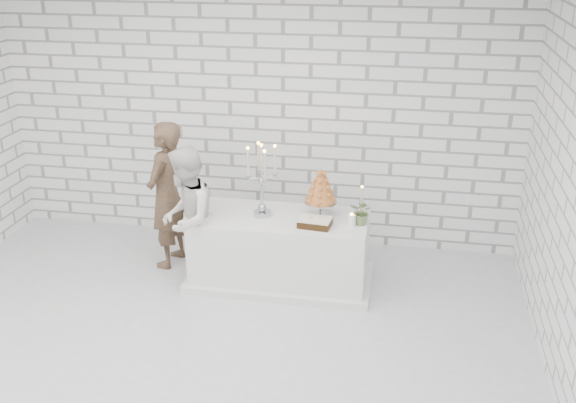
{
  "coord_description": "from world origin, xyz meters",
  "views": [
    {
      "loc": [
        1.7,
        -4.74,
        3.48
      ],
      "look_at": [
        0.62,
        1.11,
        1.05
      ],
      "focal_mm": 41.55,
      "sensor_mm": 36.0,
      "label": 1
    }
  ],
  "objects_px": {
    "bride": "(187,219)",
    "candelabra": "(262,180)",
    "cake_table": "(280,250)",
    "groom": "(167,195)",
    "croquembouche": "(321,192)"
  },
  "relations": [
    {
      "from": "bride",
      "to": "croquembouche",
      "type": "height_order",
      "value": "bride"
    },
    {
      "from": "candelabra",
      "to": "croquembouche",
      "type": "distance_m",
      "value": 0.61
    },
    {
      "from": "cake_table",
      "to": "croquembouche",
      "type": "relative_size",
      "value": 3.44
    },
    {
      "from": "groom",
      "to": "candelabra",
      "type": "distance_m",
      "value": 1.17
    },
    {
      "from": "cake_table",
      "to": "candelabra",
      "type": "distance_m",
      "value": 0.78
    },
    {
      "from": "cake_table",
      "to": "croquembouche",
      "type": "height_order",
      "value": "croquembouche"
    },
    {
      "from": "cake_table",
      "to": "bride",
      "type": "relative_size",
      "value": 1.19
    },
    {
      "from": "bride",
      "to": "cake_table",
      "type": "bearing_deg",
      "value": 100.65
    },
    {
      "from": "groom",
      "to": "croquembouche",
      "type": "distance_m",
      "value": 1.71
    },
    {
      "from": "cake_table",
      "to": "candelabra",
      "type": "xyz_separation_m",
      "value": [
        -0.19,
        -0.0,
        0.76
      ]
    },
    {
      "from": "bride",
      "to": "candelabra",
      "type": "distance_m",
      "value": 0.86
    },
    {
      "from": "cake_table",
      "to": "groom",
      "type": "height_order",
      "value": "groom"
    },
    {
      "from": "cake_table",
      "to": "croquembouche",
      "type": "distance_m",
      "value": 0.76
    },
    {
      "from": "cake_table",
      "to": "groom",
      "type": "xyz_separation_m",
      "value": [
        -1.29,
        0.21,
        0.44
      ]
    },
    {
      "from": "croquembouche",
      "to": "bride",
      "type": "bearing_deg",
      "value": -165.53
    }
  ]
}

